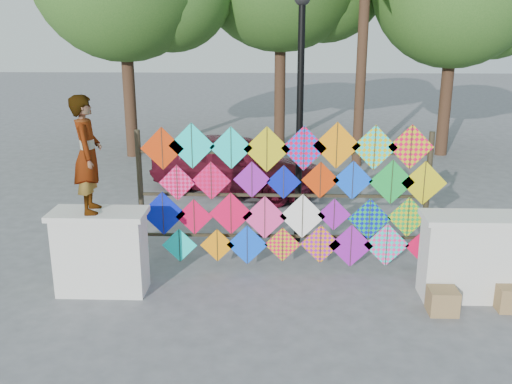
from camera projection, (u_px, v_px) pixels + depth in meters
ground at (282, 288)px, 8.75m from camera, size 80.00×80.00×0.00m
parapet_left at (101, 251)px, 8.47m from camera, size 1.40×0.65×1.28m
parapet_right at (468, 256)px, 8.28m from camera, size 1.40×0.65×1.28m
kite_rack at (290, 197)px, 9.09m from camera, size 4.92×0.24×2.46m
vendor_woman at (87, 155)px, 8.05m from camera, size 0.51×0.68×1.69m
sedan at (236, 163)px, 13.58m from camera, size 4.43×3.09×1.40m
lamppost at (300, 96)px, 9.89m from camera, size 0.28×0.28×4.46m
cardboard_box_near at (442, 301)px, 7.96m from camera, size 0.40×0.35×0.35m
cardboard_box_far at (511, 297)px, 8.08m from camera, size 0.43×0.40×0.36m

